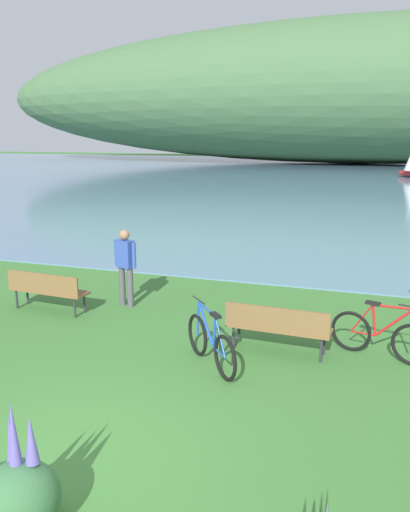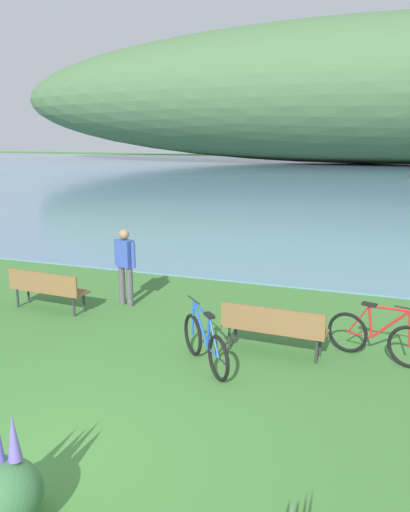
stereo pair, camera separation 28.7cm
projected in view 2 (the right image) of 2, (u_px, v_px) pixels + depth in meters
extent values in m
plane|color=#3D7533|center=(49.00, 464.00, 5.99)|extent=(200.00, 200.00, 0.00)
cube|color=#5B7F9E|center=(360.00, 175.00, 49.89)|extent=(180.00, 80.00, 0.04)
ellipsoid|color=#42663D|center=(372.00, 92.00, 67.63)|extent=(106.01, 28.00, 18.50)
cube|color=brown|center=(274.00, 328.00, 8.97)|extent=(1.82, 0.55, 0.05)
cube|color=brown|center=(272.00, 320.00, 8.73)|extent=(1.80, 0.11, 0.40)
cylinder|color=#2D2D33|center=(236.00, 331.00, 9.46)|extent=(0.05, 0.05, 0.45)
cylinder|color=#2D2D33|center=(320.00, 343.00, 8.89)|extent=(0.05, 0.05, 0.45)
cylinder|color=#2D2D33|center=(229.00, 337.00, 9.16)|extent=(0.05, 0.05, 0.45)
cylinder|color=#2D2D33|center=(316.00, 351.00, 8.59)|extent=(0.05, 0.05, 0.45)
cube|color=brown|center=(50.00, 289.00, 11.24)|extent=(1.83, 0.60, 0.05)
cube|color=brown|center=(42.00, 282.00, 11.00)|extent=(1.80, 0.16, 0.40)
cylinder|color=#2D2D33|center=(28.00, 293.00, 11.74)|extent=(0.05, 0.05, 0.45)
cylinder|color=#2D2D33|center=(84.00, 302.00, 11.13)|extent=(0.05, 0.05, 0.45)
cylinder|color=#2D2D33|center=(18.00, 297.00, 11.44)|extent=(0.05, 0.05, 0.45)
cylinder|color=#2D2D33|center=(74.00, 306.00, 10.83)|extent=(0.05, 0.05, 0.45)
torus|color=black|center=(410.00, 347.00, 8.39)|extent=(0.71, 0.27, 0.72)
torus|color=black|center=(347.00, 332.00, 9.02)|extent=(0.71, 0.27, 0.72)
cylinder|color=red|center=(390.00, 324.00, 8.52)|extent=(0.59, 0.22, 0.61)
cylinder|color=red|center=(389.00, 309.00, 8.49)|extent=(0.64, 0.23, 0.09)
cylinder|color=red|center=(370.00, 322.00, 8.72)|extent=(0.13, 0.08, 0.54)
cylinder|color=red|center=(359.00, 335.00, 8.89)|extent=(0.42, 0.15, 0.05)
cylinder|color=red|center=(358.00, 320.00, 8.85)|extent=(0.36, 0.14, 0.56)
cylinder|color=red|center=(410.00, 329.00, 8.34)|extent=(0.09, 0.06, 0.60)
cube|color=black|center=(369.00, 304.00, 8.68)|extent=(0.26, 0.17, 0.05)
cylinder|color=black|center=(410.00, 309.00, 8.28)|extent=(0.47, 0.16, 0.02)
torus|color=black|center=(193.00, 335.00, 8.92)|extent=(0.54, 0.56, 0.72)
torus|color=black|center=(218.00, 358.00, 7.98)|extent=(0.54, 0.56, 0.72)
cylinder|color=#1E4CB2|center=(200.00, 324.00, 8.55)|extent=(0.45, 0.47, 0.61)
cylinder|color=#1E4CB2|center=(201.00, 309.00, 8.45)|extent=(0.48, 0.51, 0.09)
cylinder|color=#1E4CB2|center=(208.00, 332.00, 8.26)|extent=(0.12, 0.12, 0.54)
cylinder|color=#1E4CB2|center=(213.00, 352.00, 8.17)|extent=(0.32, 0.33, 0.05)
cylinder|color=#1E4CB2|center=(214.00, 337.00, 8.07)|extent=(0.27, 0.29, 0.56)
cylinder|color=#1E4CB2|center=(193.00, 319.00, 8.83)|extent=(0.09, 0.09, 0.60)
cube|color=black|center=(209.00, 315.00, 8.16)|extent=(0.24, 0.24, 0.05)
cylinder|color=black|center=(194.00, 300.00, 8.73)|extent=(0.35, 0.36, 0.02)
cylinder|color=#4C4C51|center=(122.00, 285.00, 11.60)|extent=(0.14, 0.14, 0.88)
cylinder|color=#4C4C51|center=(130.00, 287.00, 11.46)|extent=(0.14, 0.14, 0.88)
cube|color=#334CA5|center=(125.00, 253.00, 11.36)|extent=(0.43, 0.32, 0.60)
sphere|color=#9E7051|center=(124.00, 235.00, 11.27)|extent=(0.22, 0.22, 0.22)
cylinder|color=#334CA5|center=(116.00, 252.00, 11.51)|extent=(0.09, 0.09, 0.56)
cylinder|color=#334CA5|center=(133.00, 255.00, 11.21)|extent=(0.09, 0.09, 0.56)
cylinder|color=#386B3D|center=(16.00, 465.00, 4.96)|extent=(0.02, 0.02, 0.12)
cone|color=#6B5BB7|center=(13.00, 437.00, 4.89)|extent=(0.14, 0.14, 0.48)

